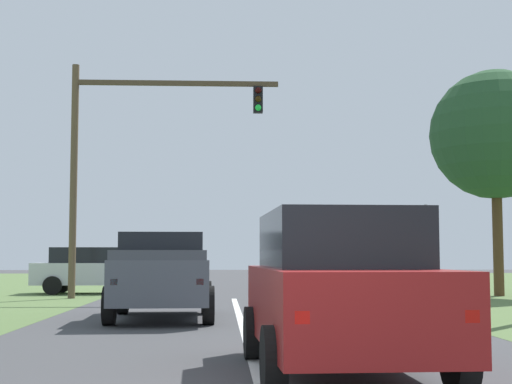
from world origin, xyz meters
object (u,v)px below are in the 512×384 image
object	(u,v)px
pickup_truck_lead	(162,275)
traffic_light	(127,145)
red_suv_near	(340,288)
keep_moving_sign	(427,243)
crossing_suv_far	(94,269)
oak_tree_right	(495,135)

from	to	relation	value
pickup_truck_lead	traffic_light	world-z (taller)	traffic_light
red_suv_near	pickup_truck_lead	bearing A→B (deg)	109.03
keep_moving_sign	traffic_light	bearing A→B (deg)	141.95
traffic_light	crossing_suv_far	world-z (taller)	traffic_light
red_suv_near	traffic_light	bearing A→B (deg)	105.67
red_suv_near	crossing_suv_far	xyz separation A→B (m)	(-6.20, 19.86, -0.12)
traffic_light	crossing_suv_far	bearing A→B (deg)	115.21
red_suv_near	pickup_truck_lead	world-z (taller)	red_suv_near
pickup_truck_lead	keep_moving_sign	world-z (taller)	keep_moving_sign
oak_tree_right	crossing_suv_far	distance (m)	15.53
traffic_light	keep_moving_sign	world-z (taller)	traffic_light
red_suv_near	crossing_suv_far	distance (m)	20.80
pickup_truck_lead	red_suv_near	bearing A→B (deg)	-70.97
pickup_truck_lead	keep_moving_sign	xyz separation A→B (m)	(6.55, 1.95, 0.74)
oak_tree_right	crossing_suv_far	xyz separation A→B (m)	(-14.56, 2.43, -4.83)
red_suv_near	pickup_truck_lead	size ratio (longest dim) A/B	0.94
keep_moving_sign	oak_tree_right	size ratio (longest dim) A/B	0.34
keep_moving_sign	red_suv_near	bearing A→B (deg)	-110.78
keep_moving_sign	crossing_suv_far	bearing A→B (deg)	135.24
pickup_truck_lead	oak_tree_right	size ratio (longest dim) A/B	0.61
pickup_truck_lead	crossing_suv_far	size ratio (longest dim) A/B	1.08
oak_tree_right	crossing_suv_far	world-z (taller)	oak_tree_right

